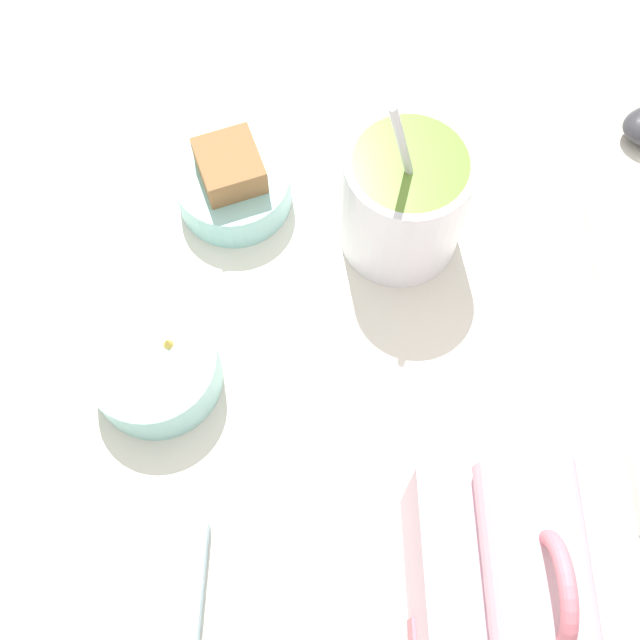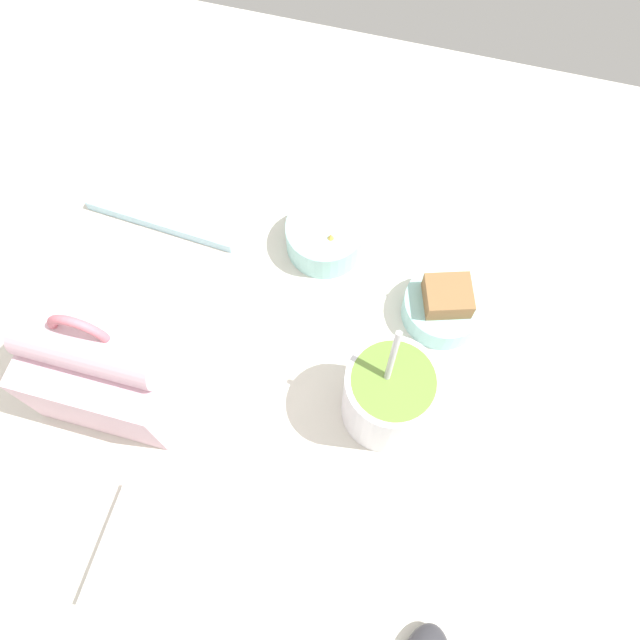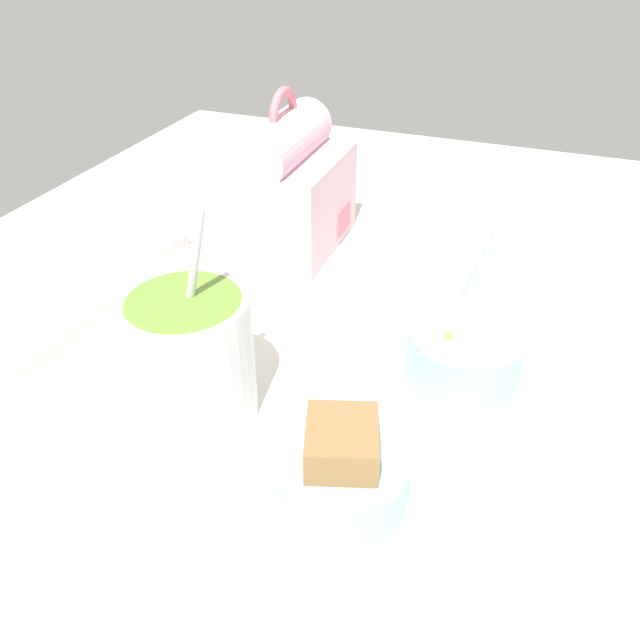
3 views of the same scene
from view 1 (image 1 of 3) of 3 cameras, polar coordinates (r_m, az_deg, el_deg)
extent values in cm
cube|color=silver|center=(70.03, -0.32, -3.28)|extent=(140.00, 110.00, 2.00)
cube|color=beige|center=(60.48, 13.77, -19.07)|extent=(16.89, 13.36, 11.88)
cylinder|color=beige|center=(52.99, 15.69, -18.34)|extent=(16.05, 6.53, 6.53)
torus|color=#DB707F|center=(50.16, 16.57, -18.01)|extent=(6.91, 1.00, 6.91)
cylinder|color=silver|center=(69.69, 6.22, 8.35)|extent=(10.74, 10.74, 11.77)
cylinder|color=olive|center=(65.04, 6.72, 10.94)|extent=(9.45, 9.45, 0.60)
cylinder|color=silver|center=(63.24, 6.44, 11.14)|extent=(0.70, 3.95, 13.31)
cylinder|color=#93D1CC|center=(75.09, -5.95, 9.36)|extent=(10.59, 10.59, 3.98)
cube|color=olive|center=(73.27, -6.11, 10.28)|extent=(7.17, 6.83, 5.58)
cylinder|color=#93D1CC|center=(67.61, -11.45, -3.44)|extent=(10.84, 10.84, 4.88)
ellipsoid|color=white|center=(66.31, -12.37, -4.48)|extent=(2.95, 2.95, 3.47)
cone|color=#EFBC47|center=(66.58, -10.32, -1.93)|extent=(4.90, 4.90, 4.15)
sphere|color=#4C5623|center=(68.27, -14.17, -3.78)|extent=(1.30, 1.30, 1.30)
sphere|color=#4C5623|center=(67.97, -13.68, -4.13)|extent=(1.30, 1.30, 1.30)
camera|label=2|loc=(0.48, 83.63, 50.17)|focal=35.00mm
camera|label=3|loc=(0.78, -19.43, 44.73)|focal=35.00mm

